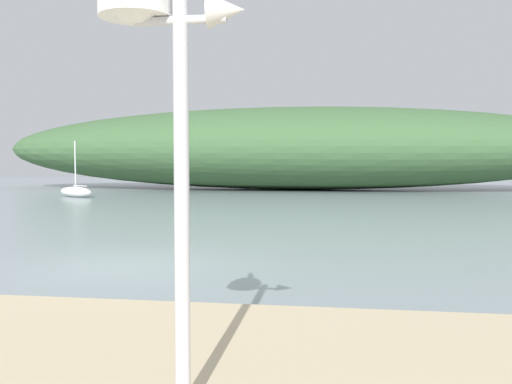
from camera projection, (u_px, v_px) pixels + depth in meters
The scene contains 4 objects.
ground_plane at pixel (128, 265), 11.64m from camera, with size 120.00×120.00×0.00m, color gray.
distant_hill at pixel (296, 148), 43.07m from camera, with size 46.85×12.45×6.32m, color #3D6038.
mast_structure at pixel (150, 33), 4.29m from camera, with size 1.14×0.57×3.55m.
sailboat_centre_water at pixel (76, 192), 33.86m from camera, with size 3.00×2.20×3.40m.
Camera 1 is at (4.37, -11.01, 2.18)m, focal length 39.12 mm.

